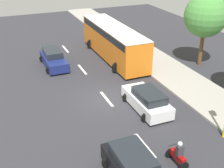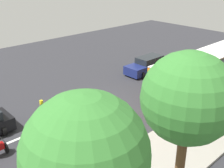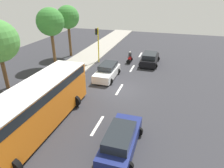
% 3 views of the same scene
% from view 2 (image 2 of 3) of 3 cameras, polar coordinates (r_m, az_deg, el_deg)
% --- Properties ---
extents(ground_plane, '(40.00, 60.00, 0.10)m').
position_cam_2_polar(ground_plane, '(20.60, -2.43, -4.46)').
color(ground_plane, '#2D2D33').
extents(sidewalk, '(4.00, 60.00, 0.15)m').
position_cam_2_polar(sidewalk, '(16.59, 13.90, -12.13)').
color(sidewalk, '#9E998E').
rests_on(sidewalk, ground).
extents(lane_stripe_north, '(0.20, 2.40, 0.01)m').
position_cam_2_polar(lane_stripe_north, '(17.82, -17.46, -10.16)').
color(lane_stripe_north, white).
rests_on(lane_stripe_north, ground).
extents(lane_stripe_mid, '(0.20, 2.40, 0.01)m').
position_cam_2_polar(lane_stripe_mid, '(20.57, -2.43, -4.32)').
color(lane_stripe_mid, white).
rests_on(lane_stripe_mid, ground).
extents(lane_stripe_south, '(0.20, 2.40, 0.01)m').
position_cam_2_polar(lane_stripe_south, '(24.51, 8.27, 0.11)').
color(lane_stripe_south, white).
rests_on(lane_stripe_south, ground).
extents(lane_stripe_far_south, '(0.20, 2.40, 0.01)m').
position_cam_2_polar(lane_stripe_far_south, '(29.16, 15.79, 3.23)').
color(lane_stripe_far_south, white).
rests_on(lane_stripe_far_south, ground).
extents(car_dark_blue, '(2.16, 4.59, 1.52)m').
position_cam_2_polar(car_dark_blue, '(26.85, 7.23, 3.84)').
color(car_dark_blue, navy).
rests_on(car_dark_blue, ground).
extents(car_white, '(2.23, 4.44, 1.52)m').
position_cam_2_polar(car_white, '(17.49, -4.19, -7.00)').
color(car_white, white).
rests_on(car_white, ground).
extents(city_bus, '(3.20, 11.00, 3.16)m').
position_cam_2_polar(city_bus, '(23.21, 18.36, 2.69)').
color(city_bus, orange).
rests_on(city_bus, ground).
extents(pedestrian_by_tree, '(0.40, 0.24, 1.69)m').
position_cam_2_polar(pedestrian_by_tree, '(20.58, 19.65, -2.47)').
color(pedestrian_by_tree, '#1E1E4C').
rests_on(pedestrian_by_tree, sidewalk).
extents(traffic_light_corner, '(0.49, 0.24, 4.50)m').
position_cam_2_polar(traffic_light_corner, '(12.15, -13.36, -10.09)').
color(traffic_light_corner, yellow).
rests_on(traffic_light_corner, ground).
extents(street_tree_south, '(3.08, 3.08, 6.94)m').
position_cam_2_polar(street_tree_south, '(6.75, -5.42, -14.47)').
color(street_tree_south, brown).
rests_on(street_tree_south, ground).
extents(street_tree_north, '(3.22, 3.22, 6.98)m').
position_cam_2_polar(street_tree_north, '(9.67, 15.24, -3.05)').
color(street_tree_north, brown).
rests_on(street_tree_north, ground).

